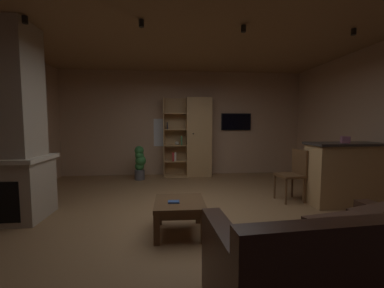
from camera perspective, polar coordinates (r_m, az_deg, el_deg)
The scene contains 18 objects.
floor at distance 3.82m, azimuth 0.53°, elevation -16.59°, with size 6.41×6.15×0.02m, color olive.
wall_back at distance 6.65m, azimuth -1.98°, elevation 4.77°, with size 6.53×0.06×2.76m, color tan.
ceiling at distance 3.82m, azimuth 0.57°, elevation 26.16°, with size 6.41×6.15×0.02m, color #8E6B47.
window_pane_back at distance 6.62m, azimuth -6.33°, elevation 2.67°, with size 0.60×0.01×0.73m, color white.
stone_fireplace at distance 4.34m, azimuth -37.23°, elevation 2.08°, with size 1.05×0.83×2.76m.
bookshelf_cabinet at distance 6.41m, azimuth 0.82°, elevation 1.47°, with size 1.24×0.41×2.05m.
kitchen_bar_counter at distance 5.01m, azimuth 33.55°, elevation -5.76°, with size 1.57×0.57×1.06m.
tissue_box at distance 4.79m, azimuth 32.12°, elevation 0.88°, with size 0.12×0.12×0.11m, color #995972.
leather_couch at distance 2.20m, azimuth 29.29°, elevation -24.98°, with size 1.66×1.00×0.84m.
coffee_table at distance 3.18m, azimuth -2.92°, elevation -14.56°, with size 0.62×0.66×0.41m.
table_book_0 at distance 3.10m, azimuth -4.28°, elevation -13.29°, with size 0.14×0.09×0.02m, color #2D4C8C.
dining_chair at distance 4.76m, azimuth 22.65°, elevation -5.91°, with size 0.47×0.47×0.92m.
potted_floor_plant at distance 6.15m, azimuth -12.07°, elevation -4.18°, with size 0.28×0.27×0.83m.
wall_mounted_tv at distance 6.81m, azimuth 10.23°, elevation 5.10°, with size 0.81×0.06×0.46m.
track_light_spot_0 at distance 4.07m, azimuth -34.37°, elevation 22.76°, with size 0.07×0.07×0.09m, color black.
track_light_spot_1 at distance 3.64m, azimuth -11.72°, elevation 25.80°, with size 0.07×0.07×0.09m, color black.
track_light_spot_2 at distance 3.81m, azimuth 11.92°, elevation 24.79°, with size 0.07×0.07×0.09m, color black.
track_light_spot_3 at distance 4.50m, azimuth 33.51°, elevation 20.96°, with size 0.07×0.07×0.09m, color black.
Camera 1 is at (-0.33, -3.54, 1.38)m, focal length 22.89 mm.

